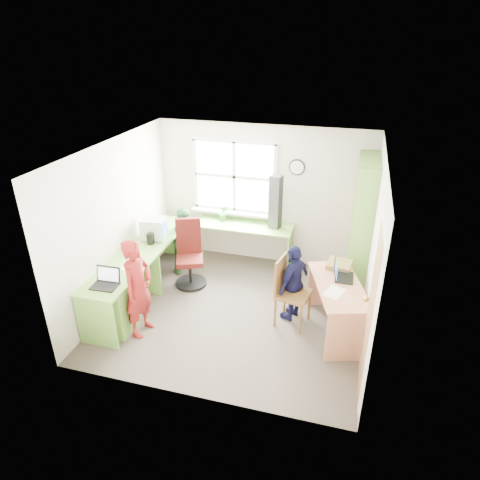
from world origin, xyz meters
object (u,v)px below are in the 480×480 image
Objects in this scene: crt_monitor at (154,228)px; person_navy at (294,283)px; laptop_right at (341,274)px; person_green at (186,239)px; right_desk at (337,298)px; laptop_left at (106,281)px; swivel_chair at (190,257)px; potted_plant at (224,213)px; cd_tower at (275,202)px; wooden_chair at (288,289)px; person_red at (138,288)px; l_desk at (143,282)px; bookshelf at (361,230)px.

crt_monitor is 2.37m from person_navy.
laptop_right is 0.29× the size of person_green.
person_navy is at bearing 148.23° from right_desk.
right_desk is 4.04× the size of laptop_left.
potted_plant is at bearing 50.83° from swivel_chair.
cd_tower is at bearing 110.01° from right_desk.
crt_monitor reaches higher than laptop_left.
cd_tower is at bearing -51.62° from person_green.
crt_monitor reaches higher than laptop_right.
person_green is 2.15m from person_navy.
laptop_right is at bearing -33.33° from potted_plant.
wooden_chair is at bearing -56.09° from cd_tower.
person_green is (-0.05, 1.77, -0.13)m from person_red.
l_desk is at bearing 71.38° from laptop_left.
person_green reaches higher than wooden_chair.
laptop_left is at bearing -111.35° from cd_tower.
laptop_right is at bearing -62.78° from person_red.
l_desk is at bearing 97.63° from laptop_right.
laptop_left is 0.30× the size of person_navy.
swivel_chair reaches higher than wooden_chair.
cd_tower is (-1.16, 1.51, 0.67)m from right_desk.
crt_monitor is 1.39× the size of potted_plant.
person_red reaches higher than person_navy.
swivel_chair is 0.96× the size of person_green.
person_green is 0.99× the size of person_navy.
person_red reaches higher than laptop_right.
l_desk is at bearing -86.11° from crt_monitor.
cd_tower is (1.75, 2.35, 0.40)m from laptop_left.
person_green is at bearing -91.01° from person_navy.
swivel_chair is 1.20× the size of cd_tower.
person_red is at bearing -147.43° from wooden_chair.
crt_monitor is at bearing 87.51° from laptop_left.
swivel_chair reaches higher than right_desk.
swivel_chair is at bearing 0.43° from person_red.
crt_monitor is 1.29m from potted_plant.
bookshelf is 2.84m from person_green.
wooden_chair is at bearing -47.43° from potted_plant.
l_desk is 2.80m from laptop_right.
swivel_chair is 2.76× the size of crt_monitor.
cd_tower is at bearing -24.04° from person_red.
person_red is at bearing 13.27° from laptop_left.
laptop_left is 2.96m from cd_tower.
l_desk is at bearing -153.57° from bookshelf.
wooden_chair reaches higher than right_desk.
l_desk is 0.96m from crt_monitor.
crt_monitor is 1.14× the size of laptop_left.
laptop_right is at bearing -32.60° from swivel_chair.
swivel_chair is 3.27× the size of laptop_right.
bookshelf is 3.40m from person_red.
crt_monitor is 1.43m from laptop_left.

